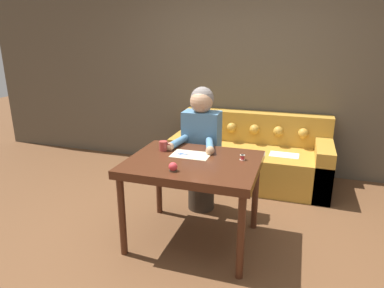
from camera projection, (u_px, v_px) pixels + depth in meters
ground_plane at (199, 238)px, 3.18m from camera, size 16.00×16.00×0.00m
wall_back at (242, 75)px, 4.55m from camera, size 8.00×0.06×2.60m
dining_table at (193, 169)px, 2.94m from camera, size 1.12×0.89×0.78m
couch at (251, 158)px, 4.38m from camera, size 1.91×0.89×0.84m
person at (201, 148)px, 3.53m from camera, size 0.47×0.61×1.32m
pattern_paper_main at (191, 155)px, 3.05m from camera, size 0.34×0.23×0.00m
scissors at (185, 154)px, 3.06m from camera, size 0.22×0.07×0.01m
mug at (164, 146)px, 3.15m from camera, size 0.11×0.08×0.09m
thread_spool at (242, 157)px, 2.92m from camera, size 0.04×0.04×0.05m
pin_cushion at (173, 167)px, 2.67m from camera, size 0.07×0.07×0.07m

